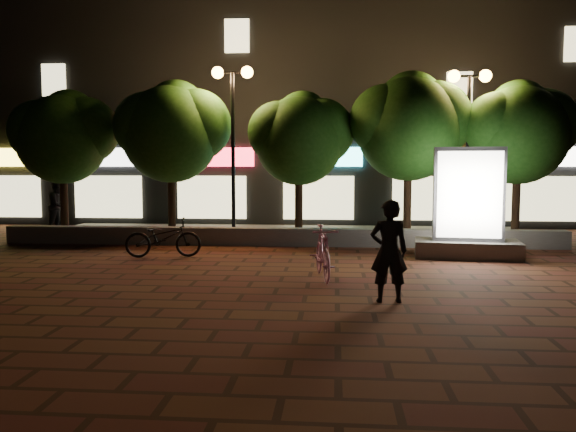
# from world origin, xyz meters

# --- Properties ---
(ground) EXTENTS (80.00, 80.00, 0.00)m
(ground) POSITION_xyz_m (0.00, 0.00, 0.00)
(ground) COLOR #4E2B18
(ground) RESTS_ON ground
(retaining_wall) EXTENTS (16.00, 0.45, 0.50)m
(retaining_wall) POSITION_xyz_m (0.00, 4.00, 0.25)
(retaining_wall) COLOR slate
(retaining_wall) RESTS_ON ground
(sidewalk) EXTENTS (16.00, 5.00, 0.08)m
(sidewalk) POSITION_xyz_m (0.00, 6.50, 0.04)
(sidewalk) COLOR slate
(sidewalk) RESTS_ON ground
(building_block) EXTENTS (28.00, 8.12, 11.30)m
(building_block) POSITION_xyz_m (-0.01, 12.99, 5.00)
(building_block) COLOR black
(building_block) RESTS_ON ground
(tree_far_left) EXTENTS (3.36, 2.80, 4.63)m
(tree_far_left) POSITION_xyz_m (-6.95, 5.46, 3.29)
(tree_far_left) COLOR black
(tree_far_left) RESTS_ON sidewalk
(tree_left) EXTENTS (3.60, 3.00, 4.89)m
(tree_left) POSITION_xyz_m (-3.45, 5.46, 3.44)
(tree_left) COLOR black
(tree_left) RESTS_ON sidewalk
(tree_mid) EXTENTS (3.24, 2.70, 4.50)m
(tree_mid) POSITION_xyz_m (0.55, 5.46, 3.22)
(tree_mid) COLOR black
(tree_mid) RESTS_ON sidewalk
(tree_right) EXTENTS (3.72, 3.10, 5.07)m
(tree_right) POSITION_xyz_m (3.86, 5.46, 3.57)
(tree_right) COLOR black
(tree_right) RESTS_ON sidewalk
(tree_far_right) EXTENTS (3.48, 2.90, 4.76)m
(tree_far_right) POSITION_xyz_m (7.05, 5.46, 3.37)
(tree_far_right) COLOR black
(tree_far_right) RESTS_ON sidewalk
(street_lamp_left) EXTENTS (1.26, 0.36, 5.18)m
(street_lamp_left) POSITION_xyz_m (-1.50, 5.20, 4.03)
(street_lamp_left) COLOR black
(street_lamp_left) RESTS_ON sidewalk
(street_lamp_right) EXTENTS (1.26, 0.36, 4.98)m
(street_lamp_right) POSITION_xyz_m (5.50, 5.20, 3.89)
(street_lamp_right) COLOR black
(street_lamp_right) RESTS_ON sidewalk
(ad_kiosk) EXTENTS (2.65, 1.56, 2.72)m
(ad_kiosk) POSITION_xyz_m (4.90, 2.31, 1.10)
(ad_kiosk) COLOR slate
(ad_kiosk) RESTS_ON ground
(scooter_pink) EXTENTS (0.79, 1.85, 1.07)m
(scooter_pink) POSITION_xyz_m (1.38, -0.73, 0.54)
(scooter_pink) COLOR #D281B6
(scooter_pink) RESTS_ON ground
(rider) EXTENTS (0.65, 0.46, 1.71)m
(rider) POSITION_xyz_m (2.51, -2.61, 0.86)
(rider) COLOR black
(rider) RESTS_ON ground
(scooter_parked) EXTENTS (1.95, 1.00, 0.98)m
(scooter_parked) POSITION_xyz_m (-2.64, 1.68, 0.49)
(scooter_parked) COLOR black
(scooter_parked) RESTS_ON ground
(pedestrian) EXTENTS (0.82, 0.97, 1.77)m
(pedestrian) POSITION_xyz_m (-7.50, 6.01, 0.96)
(pedestrian) COLOR black
(pedestrian) RESTS_ON sidewalk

